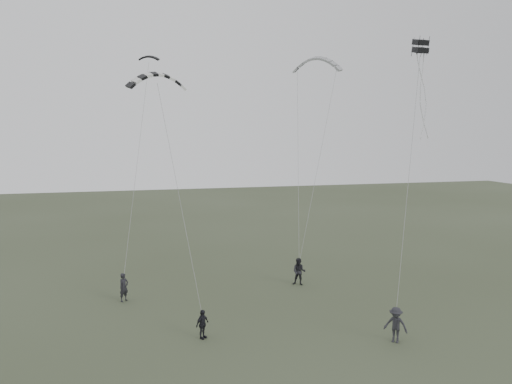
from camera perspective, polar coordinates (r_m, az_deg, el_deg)
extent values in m
plane|color=#3B432B|center=(27.71, 2.37, -15.88)|extent=(140.00, 140.00, 0.00)
imported|color=black|center=(33.33, -14.87, -10.48)|extent=(0.79, 0.76, 1.82)
imported|color=black|center=(35.62, 4.94, -9.06)|extent=(1.17, 1.08, 1.92)
imported|color=black|center=(26.99, -6.15, -14.79)|extent=(0.93, 0.87, 1.54)
imported|color=#25252A|center=(27.30, 15.68, -14.41)|extent=(1.35, 1.32, 1.85)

